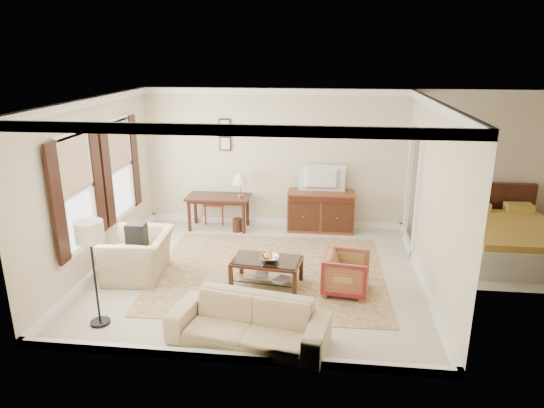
% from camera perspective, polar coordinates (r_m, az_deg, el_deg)
% --- Properties ---
extents(room_shell, '(5.51, 5.01, 2.91)m').
position_cam_1_polar(room_shell, '(7.59, -1.78, 8.91)').
color(room_shell, beige).
rests_on(room_shell, ground).
extents(annex_bedroom, '(3.00, 2.70, 2.90)m').
position_cam_1_polar(annex_bedroom, '(9.79, 26.51, -3.90)').
color(annex_bedroom, beige).
rests_on(annex_bedroom, ground).
extents(window_front, '(0.12, 1.56, 1.80)m').
position_cam_1_polar(window_front, '(7.99, -22.02, 1.29)').
color(window_front, '#CCB284').
rests_on(window_front, room_shell).
extents(window_rear, '(0.12, 1.56, 1.80)m').
position_cam_1_polar(window_rear, '(9.38, -17.49, 4.06)').
color(window_rear, '#CCB284').
rests_on(window_rear, room_shell).
extents(doorway, '(0.10, 1.12, 2.25)m').
position_cam_1_polar(doorway, '(9.42, 16.23, 1.24)').
color(doorway, white).
rests_on(doorway, room_shell).
extents(rug, '(3.93, 3.39, 0.01)m').
position_cam_1_polar(rug, '(8.36, -0.34, -7.99)').
color(rug, brown).
rests_on(rug, room_shell).
extents(writing_desk, '(1.31, 0.65, 0.71)m').
position_cam_1_polar(writing_desk, '(10.21, -6.33, 0.34)').
color(writing_desk, '#3B1B11').
rests_on(writing_desk, room_shell).
extents(desk_chair, '(0.48, 0.48, 1.05)m').
position_cam_1_polar(desk_chair, '(10.59, -6.67, 0.53)').
color(desk_chair, brown).
rests_on(desk_chair, room_shell).
extents(desk_lamp, '(0.32, 0.32, 0.50)m').
position_cam_1_polar(desk_lamp, '(10.02, -3.75, 2.23)').
color(desk_lamp, silver).
rests_on(desk_lamp, writing_desk).
extents(framed_prints, '(0.25, 0.04, 0.68)m').
position_cam_1_polar(framed_prints, '(10.26, -5.54, 8.13)').
color(framed_prints, '#3B1B11').
rests_on(framed_prints, room_shell).
extents(sideboard, '(1.37, 0.53, 0.84)m').
position_cam_1_polar(sideboard, '(10.15, 5.75, -0.83)').
color(sideboard, brown).
rests_on(sideboard, room_shell).
extents(tv, '(0.90, 0.52, 0.12)m').
position_cam_1_polar(tv, '(9.89, 5.90, 3.93)').
color(tv, black).
rests_on(tv, sideboard).
extents(coffee_table, '(1.15, 0.76, 0.46)m').
position_cam_1_polar(coffee_table, '(7.79, -0.62, -7.21)').
color(coffee_table, '#3B1B11').
rests_on(coffee_table, room_shell).
extents(fruit_bowl, '(0.42, 0.42, 0.10)m').
position_cam_1_polar(fruit_bowl, '(7.67, -0.27, -6.31)').
color(fruit_bowl, silver).
rests_on(fruit_bowl, coffee_table).
extents(book_a, '(0.28, 0.05, 0.38)m').
position_cam_1_polar(book_a, '(7.96, -1.98, -7.99)').
color(book_a, brown).
rests_on(book_a, coffee_table).
extents(book_b, '(0.25, 0.17, 0.38)m').
position_cam_1_polar(book_b, '(7.79, 0.54, -8.63)').
color(book_b, brown).
rests_on(book_b, coffee_table).
extents(striped_armchair, '(0.72, 0.76, 0.71)m').
position_cam_1_polar(striped_armchair, '(7.66, 8.73, -7.84)').
color(striped_armchair, maroon).
rests_on(striped_armchair, room_shell).
extents(club_armchair, '(0.81, 1.19, 1.00)m').
position_cam_1_polar(club_armchair, '(8.36, -15.47, -4.99)').
color(club_armchair, tan).
rests_on(club_armchair, room_shell).
extents(backpack, '(0.26, 0.34, 0.40)m').
position_cam_1_polar(backpack, '(8.27, -15.66, -3.39)').
color(backpack, black).
rests_on(backpack, club_armchair).
extents(sofa, '(2.11, 0.96, 0.79)m').
position_cam_1_polar(sofa, '(6.34, -2.79, -12.96)').
color(sofa, tan).
rests_on(sofa, room_shell).
extents(floor_lamp, '(0.37, 0.37, 1.51)m').
position_cam_1_polar(floor_lamp, '(6.80, -20.61, -3.92)').
color(floor_lamp, black).
rests_on(floor_lamp, room_shell).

